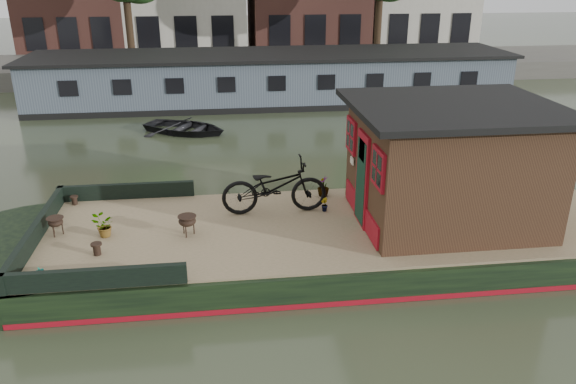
{
  "coord_description": "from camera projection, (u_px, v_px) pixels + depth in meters",
  "views": [
    {
      "loc": [
        -2.35,
        -10.17,
        5.55
      ],
      "look_at": [
        -1.01,
        0.5,
        1.2
      ],
      "focal_mm": 35.0,
      "sensor_mm": 36.0,
      "label": 1
    }
  ],
  "objects": [
    {
      "name": "bollard_port",
      "position": [
        74.0,
        200.0,
        12.34
      ],
      "size": [
        0.17,
        0.17,
        0.2
      ],
      "primitive_type": "cylinder",
      "color": "black",
      "rests_on": "houseboat_deck"
    },
    {
      "name": "houseboat_deck",
      "position": [
        340.0,
        225.0,
        11.48
      ],
      "size": [
        11.8,
        3.8,
        0.05
      ],
      "primitive_type": "cube",
      "color": "#977D5D",
      "rests_on": "houseboat_hull"
    },
    {
      "name": "dinghy",
      "position": [
        185.0,
        124.0,
        19.94
      ],
      "size": [
        3.76,
        3.41,
        0.64
      ],
      "primitive_type": "imported",
      "rotation": [
        0.0,
        0.0,
        1.07
      ],
      "color": "black",
      "rests_on": "ground"
    },
    {
      "name": "potted_plant_e",
      "position": [
        41.0,
        276.0,
        9.25
      ],
      "size": [
        0.18,
        0.18,
        0.29
      ],
      "primitive_type": "imported",
      "rotation": [
        0.0,
        0.0,
        0.82
      ],
      "color": "brown",
      "rests_on": "houseboat_deck"
    },
    {
      "name": "ground",
      "position": [
        339.0,
        252.0,
        11.71
      ],
      "size": [
        120.0,
        120.0,
        0.0
      ],
      "primitive_type": "plane",
      "color": "#2B3421",
      "rests_on": "ground"
    },
    {
      "name": "brazier_rear",
      "position": [
        56.0,
        226.0,
        10.91
      ],
      "size": [
        0.38,
        0.38,
        0.37
      ],
      "primitive_type": null,
      "rotation": [
        0.0,
        0.0,
        0.1
      ],
      "color": "black",
      "rests_on": "houseboat_deck"
    },
    {
      "name": "potted_plant_c",
      "position": [
        103.0,
        226.0,
        10.83
      ],
      "size": [
        0.49,
        0.46,
        0.45
      ],
      "primitive_type": "imported",
      "rotation": [
        0.0,
        0.0,
        3.44
      ],
      "color": "#A1522E",
      "rests_on": "houseboat_deck"
    },
    {
      "name": "bicycle",
      "position": [
        274.0,
        187.0,
        11.79
      ],
      "size": [
        2.24,
        0.82,
        1.17
      ],
      "primitive_type": "imported",
      "rotation": [
        0.0,
        0.0,
        1.59
      ],
      "color": "black",
      "rests_on": "houseboat_deck"
    },
    {
      "name": "quay",
      "position": [
        260.0,
        67.0,
        30.4
      ],
      "size": [
        60.0,
        6.0,
        0.9
      ],
      "primitive_type": "cube",
      "color": "#47443F",
      "rests_on": "ground"
    },
    {
      "name": "far_houseboat",
      "position": [
        272.0,
        80.0,
        24.22
      ],
      "size": [
        20.4,
        4.4,
        2.11
      ],
      "color": "#4B5865",
      "rests_on": "ground"
    },
    {
      "name": "houseboat_hull",
      "position": [
        275.0,
        244.0,
        11.45
      ],
      "size": [
        14.01,
        4.02,
        0.6
      ],
      "color": "black",
      "rests_on": "ground"
    },
    {
      "name": "bow_bulwark",
      "position": [
        83.0,
        229.0,
        10.81
      ],
      "size": [
        3.0,
        4.0,
        0.35
      ],
      "color": "black",
      "rests_on": "houseboat_deck"
    },
    {
      "name": "potted_plant_b",
      "position": [
        324.0,
        204.0,
        12.01
      ],
      "size": [
        0.2,
        0.21,
        0.3
      ],
      "primitive_type": "imported",
      "rotation": [
        0.0,
        0.0,
        2.08
      ],
      "color": "brown",
      "rests_on": "houseboat_deck"
    },
    {
      "name": "bollard_stbd",
      "position": [
        97.0,
        249.0,
        10.19
      ],
      "size": [
        0.2,
        0.2,
        0.23
      ],
      "primitive_type": "cylinder",
      "color": "black",
      "rests_on": "houseboat_deck"
    },
    {
      "name": "potted_plant_d",
      "position": [
        323.0,
        186.0,
        12.75
      ],
      "size": [
        0.3,
        0.3,
        0.47
      ],
      "primitive_type": "imported",
      "rotation": [
        0.0,
        0.0,
        4.55
      ],
      "color": "#9C412A",
      "rests_on": "houseboat_deck"
    },
    {
      "name": "cabin",
      "position": [
        449.0,
        162.0,
        11.26
      ],
      "size": [
        4.0,
        3.5,
        2.42
      ],
      "color": "black",
      "rests_on": "houseboat_deck"
    },
    {
      "name": "brazier_front",
      "position": [
        188.0,
        225.0,
        10.91
      ],
      "size": [
        0.5,
        0.5,
        0.41
      ],
      "primitive_type": null,
      "rotation": [
        0.0,
        0.0,
        0.4
      ],
      "color": "black",
      "rests_on": "houseboat_deck"
    }
  ]
}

